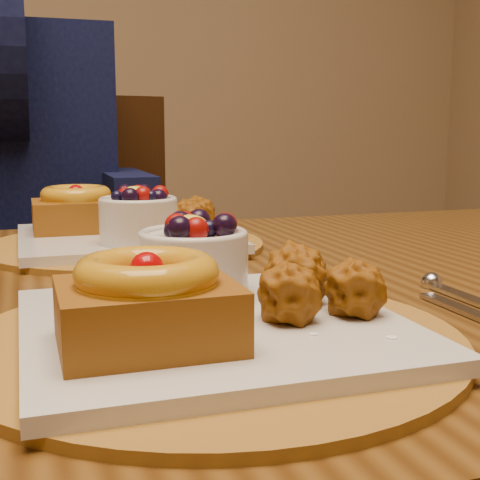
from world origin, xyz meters
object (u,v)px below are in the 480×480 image
at_px(dining_table, 158,351).
at_px(chair_far, 88,302).
at_px(place_setting_near, 207,308).
at_px(diner, 1,126).
at_px(place_setting_far, 123,228).

relative_size(dining_table, chair_far, 1.61).
bearing_deg(dining_table, place_setting_near, -90.88).
bearing_deg(diner, dining_table, -92.65).
relative_size(place_setting_far, chair_far, 0.38).
xyz_separation_m(place_setting_near, diner, (-0.16, 0.95, 0.14)).
xyz_separation_m(place_setting_near, chair_far, (-0.00, 0.94, -0.23)).
bearing_deg(diner, place_setting_near, -95.61).
distance_m(place_setting_far, chair_far, 0.56).
bearing_deg(place_setting_far, dining_table, -89.04).
distance_m(dining_table, diner, 0.79).
bearing_deg(place_setting_near, chair_far, 90.27).
xyz_separation_m(place_setting_far, chair_far, (-0.00, 0.51, -0.23)).
bearing_deg(chair_far, place_setting_far, -102.17).
height_order(place_setting_near, chair_far, chair_far).
xyz_separation_m(place_setting_near, place_setting_far, (-0.00, 0.43, 0.00)).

